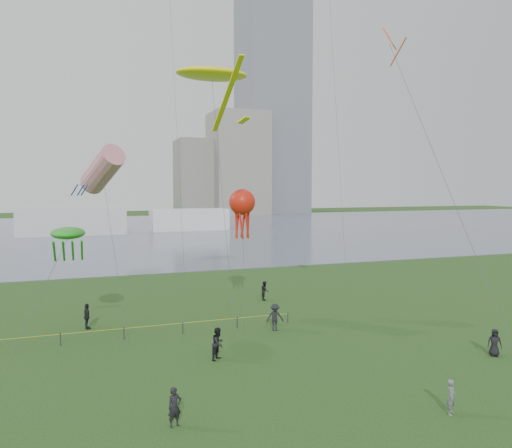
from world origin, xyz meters
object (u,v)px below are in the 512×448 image
object	(u,v)px
fence	(25,340)
kite_octopus	(242,203)
kite_flyer	(451,397)
kite_stingray	(212,75)

from	to	relation	value
fence	kite_octopus	world-z (taller)	kite_octopus
kite_flyer	kite_octopus	size ratio (longest dim) A/B	0.16
fence	kite_stingray	xyz separation A→B (m)	(13.36, 3.93, 18.35)
kite_flyer	kite_octopus	world-z (taller)	kite_octopus
kite_flyer	kite_octopus	distance (m)	21.99
kite_stingray	kite_octopus	bearing A→B (deg)	17.17
fence	kite_flyer	xyz separation A→B (m)	(19.21, -16.35, 0.24)
fence	kite_octopus	xyz separation A→B (m)	(15.72, 3.76, 8.43)
fence	kite_stingray	world-z (taller)	kite_stingray
kite_stingray	kite_octopus	size ratio (longest dim) A/B	1.92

